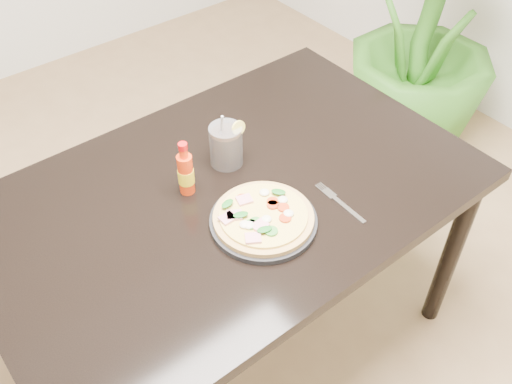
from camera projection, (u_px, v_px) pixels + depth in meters
floor at (214, 348)px, 2.09m from camera, size 4.50×4.50×0.00m
dining_table at (231, 210)px, 1.67m from camera, size 1.40×0.90×0.75m
plate at (263, 221)px, 1.51m from camera, size 0.29×0.29×0.02m
pizza at (263, 216)px, 1.50m from camera, size 0.27×0.27×0.03m
hot_sauce_bottle at (186, 173)px, 1.56m from camera, size 0.05×0.05×0.17m
cola_cup at (226, 146)px, 1.65m from camera, size 0.10×0.10×0.19m
fork at (339, 202)px, 1.57m from camera, size 0.03×0.19×0.00m
houseplant at (427, 33)px, 2.55m from camera, size 0.92×0.92×1.21m
plant_pot at (407, 122)px, 2.89m from camera, size 0.28×0.28×0.22m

